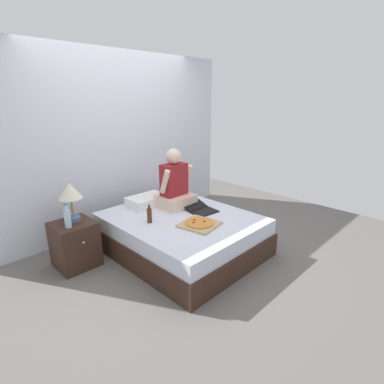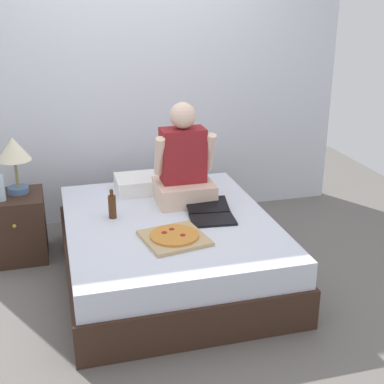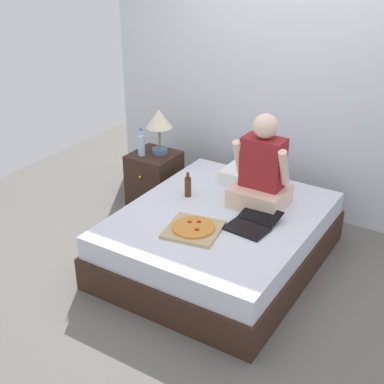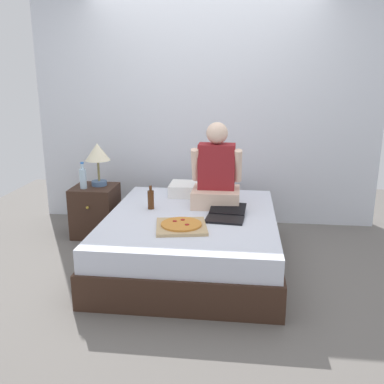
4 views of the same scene
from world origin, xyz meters
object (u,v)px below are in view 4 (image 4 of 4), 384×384
(water_bottle, at_px, (83,178))
(person_seated, at_px, (216,175))
(nightstand_left, at_px, (96,211))
(pizza_box, at_px, (181,226))
(laptop, at_px, (226,216))
(beer_bottle_on_bed, at_px, (151,199))
(lamp_on_left_nightstand, at_px, (98,155))
(bed, at_px, (191,240))

(water_bottle, height_order, person_seated, person_seated)
(nightstand_left, distance_m, pizza_box, 1.45)
(laptop, height_order, beer_bottle_on_bed, beer_bottle_on_bed)
(person_seated, xyz_separation_m, beer_bottle_on_bed, (-0.59, -0.20, -0.20))
(laptop, xyz_separation_m, pizza_box, (-0.35, -0.30, -0.00))
(person_seated, height_order, pizza_box, person_seated)
(lamp_on_left_nightstand, relative_size, water_bottle, 1.63)
(lamp_on_left_nightstand, relative_size, beer_bottle_on_bed, 2.05)
(lamp_on_left_nightstand, bearing_deg, bed, -32.15)
(bed, bearing_deg, person_seated, 59.22)
(nightstand_left, height_order, person_seated, person_seated)
(water_bottle, relative_size, beer_bottle_on_bed, 1.25)
(lamp_on_left_nightstand, xyz_separation_m, person_seated, (1.26, -0.34, -0.10))
(person_seated, xyz_separation_m, pizza_box, (-0.24, -0.68, -0.27))
(person_seated, bearing_deg, beer_bottle_on_bed, -161.13)
(pizza_box, bearing_deg, water_bottle, 142.48)
(bed, distance_m, lamp_on_left_nightstand, 1.40)
(nightstand_left, bearing_deg, lamp_on_left_nightstand, 51.37)
(lamp_on_left_nightstand, height_order, person_seated, person_seated)
(lamp_on_left_nightstand, distance_m, laptop, 1.59)
(nightstand_left, height_order, lamp_on_left_nightstand, lamp_on_left_nightstand)
(water_bottle, xyz_separation_m, beer_bottle_on_bed, (0.79, -0.40, -0.08))
(nightstand_left, bearing_deg, bed, -29.26)
(bed, distance_m, water_bottle, 1.36)
(nightstand_left, xyz_separation_m, water_bottle, (-0.08, -0.09, 0.38))
(lamp_on_left_nightstand, height_order, laptop, lamp_on_left_nightstand)
(water_bottle, bearing_deg, person_seated, -8.25)
(water_bottle, bearing_deg, lamp_on_left_nightstand, 49.40)
(nightstand_left, relative_size, lamp_on_left_nightstand, 1.18)
(bed, xyz_separation_m, water_bottle, (-1.18, 0.53, 0.41))
(water_bottle, bearing_deg, bed, -24.05)
(laptop, bearing_deg, pizza_box, -139.30)
(water_bottle, distance_m, laptop, 1.60)
(bed, height_order, beer_bottle_on_bed, beer_bottle_on_bed)
(beer_bottle_on_bed, bearing_deg, lamp_on_left_nightstand, 141.17)
(nightstand_left, height_order, water_bottle, water_bottle)
(water_bottle, bearing_deg, pizza_box, -37.52)
(lamp_on_left_nightstand, bearing_deg, nightstand_left, -128.63)
(beer_bottle_on_bed, bearing_deg, water_bottle, 153.16)
(bed, bearing_deg, nightstand_left, 150.74)
(nightstand_left, height_order, pizza_box, nightstand_left)
(pizza_box, relative_size, beer_bottle_on_bed, 2.12)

